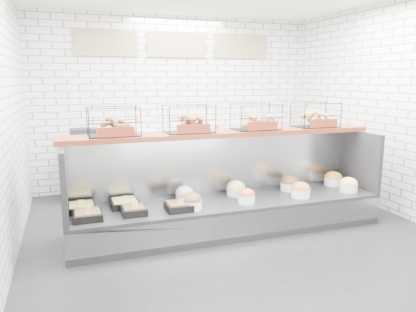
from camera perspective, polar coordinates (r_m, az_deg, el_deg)
name	(u,v)px	position (r m, az deg, el deg)	size (l,w,h in m)	color
ground	(238,238)	(5.08, 4.24, -11.42)	(5.50, 5.50, 0.00)	black
room_shell	(221,68)	(5.27, 1.88, 12.30)	(5.02, 5.51, 3.01)	silver
display_case	(228,204)	(5.27, 2.84, -6.78)	(4.00, 0.90, 1.20)	black
bagel_shelf	(223,122)	(5.21, 2.17, 4.74)	(4.10, 0.50, 0.40)	#4D1C10
prep_counter	(183,163)	(7.15, -3.56, -0.94)	(4.00, 0.60, 1.20)	#93969B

